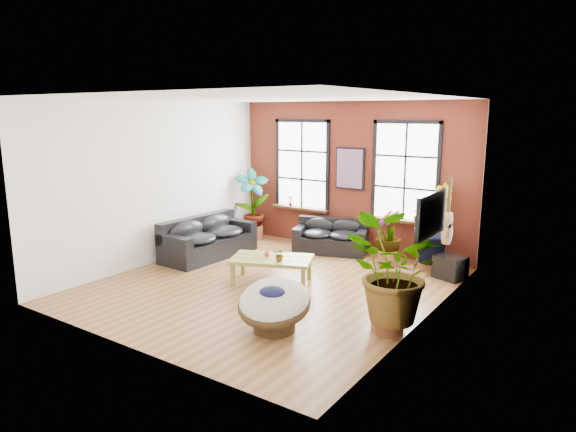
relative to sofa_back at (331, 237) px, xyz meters
The scene contains 19 objects.
room 2.96m from the sofa_back, 85.10° to the right, with size 6.04×6.54×3.54m.
sofa_back is the anchor object (origin of this frame).
sofa_left 2.90m from the sofa_back, 138.23° to the right, with size 1.03×2.32×0.90m.
coffee_table 2.59m from the sofa_back, 86.96° to the right, with size 1.76×1.41×0.59m.
papasan_chair 4.64m from the sofa_back, 71.18° to the right, with size 1.37×1.38×0.83m.
poster 1.67m from the sofa_back, 62.59° to the left, with size 0.74×0.06×0.98m.
tv_wall_unit 4.00m from the sofa_back, 34.32° to the right, with size 0.13×1.86×1.20m.
media_box 2.97m from the sofa_back, ahead, with size 0.67×0.61×0.46m.
pot_back_left 2.29m from the sofa_back, behind, with size 0.64×0.64×0.36m.
pot_back_right 2.36m from the sofa_back, ahead, with size 0.67×0.67×0.38m.
pot_right_wall 4.54m from the sofa_back, 49.80° to the right, with size 0.62×0.62×0.36m.
pot_mid 1.57m from the sofa_back, ahead, with size 0.61×0.61×0.34m.
floor_plant_back_left 2.40m from the sofa_back, behind, with size 0.90×0.61×1.70m, color #1B4B14.
floor_plant_back_right 2.47m from the sofa_back, ahead, with size 0.91×0.73×1.66m, color #1B4B14.
floor_plant_right_wall 4.60m from the sofa_back, 50.02° to the right, with size 1.41×1.22×1.57m, color #1B4B14.
floor_plant_mid 1.56m from the sofa_back, ahead, with size 0.59×0.59×1.06m, color #1B4B14.
table_plant 2.74m from the sofa_back, 81.37° to the right, with size 0.23×0.20×0.26m, color #1B4B14.
sill_plant_left 1.63m from the sofa_back, 165.10° to the left, with size 0.14×0.10×0.27m, color #1B4B14.
sill_plant_right 2.08m from the sofa_back, 11.16° to the left, with size 0.15×0.15×0.27m, color #1B4B14.
Camera 1 is at (5.54, -7.54, 3.25)m, focal length 32.00 mm.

